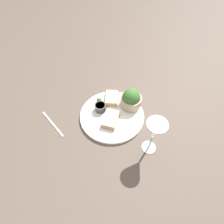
{
  "coord_description": "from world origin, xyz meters",
  "views": [
    {
      "loc": [
        -0.43,
        -0.24,
        0.68
      ],
      "look_at": [
        0.0,
        0.0,
        0.03
      ],
      "focal_mm": 28.0,
      "sensor_mm": 36.0,
      "label": 1
    }
  ],
  "objects_px": {
    "wine_glass": "(155,131)",
    "cheese_toast_near": "(110,119)",
    "sauce_ramekin": "(100,107)",
    "cheese_toast_far": "(112,98)",
    "fork": "(53,124)",
    "salad_bowl": "(131,99)"
  },
  "relations": [
    {
      "from": "wine_glass",
      "to": "cheese_toast_near",
      "type": "bearing_deg",
      "value": 80.73
    },
    {
      "from": "sauce_ramekin",
      "to": "cheese_toast_far",
      "type": "bearing_deg",
      "value": -11.42
    },
    {
      "from": "fork",
      "to": "salad_bowl",
      "type": "bearing_deg",
      "value": -45.46
    },
    {
      "from": "sauce_ramekin",
      "to": "cheese_toast_far",
      "type": "height_order",
      "value": "sauce_ramekin"
    },
    {
      "from": "cheese_toast_far",
      "to": "fork",
      "type": "bearing_deg",
      "value": 145.32
    },
    {
      "from": "sauce_ramekin",
      "to": "cheese_toast_near",
      "type": "xyz_separation_m",
      "value": [
        -0.03,
        -0.07,
        -0.01
      ]
    },
    {
      "from": "salad_bowl",
      "to": "cheese_toast_near",
      "type": "height_order",
      "value": "salad_bowl"
    },
    {
      "from": "salad_bowl",
      "to": "fork",
      "type": "xyz_separation_m",
      "value": [
        -0.27,
        0.27,
        -0.05
      ]
    },
    {
      "from": "cheese_toast_near",
      "to": "cheese_toast_far",
      "type": "bearing_deg",
      "value": 26.81
    },
    {
      "from": "cheese_toast_near",
      "to": "cheese_toast_far",
      "type": "relative_size",
      "value": 1.03
    },
    {
      "from": "cheese_toast_far",
      "to": "fork",
      "type": "relative_size",
      "value": 0.63
    },
    {
      "from": "salad_bowl",
      "to": "wine_glass",
      "type": "relative_size",
      "value": 0.56
    },
    {
      "from": "sauce_ramekin",
      "to": "salad_bowl",
      "type": "bearing_deg",
      "value": -49.39
    },
    {
      "from": "sauce_ramekin",
      "to": "wine_glass",
      "type": "relative_size",
      "value": 0.3
    },
    {
      "from": "salad_bowl",
      "to": "sauce_ramekin",
      "type": "relative_size",
      "value": 1.87
    },
    {
      "from": "sauce_ramekin",
      "to": "cheese_toast_far",
      "type": "relative_size",
      "value": 0.5
    },
    {
      "from": "cheese_toast_far",
      "to": "sauce_ramekin",
      "type": "bearing_deg",
      "value": 168.58
    },
    {
      "from": "sauce_ramekin",
      "to": "cheese_toast_near",
      "type": "bearing_deg",
      "value": -113.25
    },
    {
      "from": "salad_bowl",
      "to": "sauce_ramekin",
      "type": "xyz_separation_m",
      "value": [
        -0.1,
        0.11,
        -0.02
      ]
    },
    {
      "from": "sauce_ramekin",
      "to": "cheese_toast_far",
      "type": "distance_m",
      "value": 0.08
    },
    {
      "from": "cheese_toast_near",
      "to": "fork",
      "type": "relative_size",
      "value": 0.65
    },
    {
      "from": "cheese_toast_far",
      "to": "wine_glass",
      "type": "bearing_deg",
      "value": -119.42
    }
  ]
}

